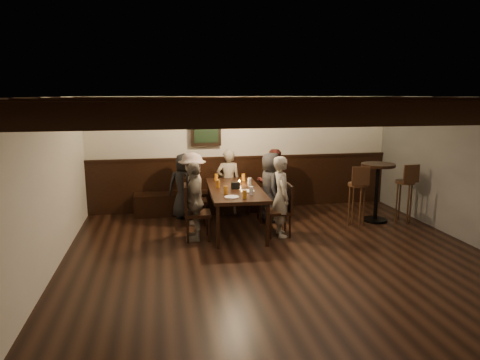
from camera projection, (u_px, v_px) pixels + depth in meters
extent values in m
plane|color=black|center=(290.00, 270.00, 6.04)|extent=(7.00, 7.00, 0.00)
plane|color=black|center=(294.00, 97.00, 5.57)|extent=(7.00, 7.00, 0.00)
plane|color=silver|center=(243.00, 153.00, 9.18)|extent=(6.50, 0.00, 6.50)
plane|color=silver|center=(36.00, 197.00, 5.21)|extent=(0.00, 7.00, 7.00)
cube|color=black|center=(243.00, 183.00, 9.26)|extent=(6.50, 0.08, 1.10)
cube|color=black|center=(208.00, 202.00, 8.93)|extent=(3.00, 0.45, 0.45)
cube|color=black|center=(206.00, 128.00, 8.83)|extent=(0.62, 0.12, 0.72)
cube|color=black|center=(206.00, 128.00, 8.76)|extent=(0.50, 0.02, 0.58)
cube|color=black|center=(430.00, 113.00, 2.79)|extent=(6.50, 0.10, 0.16)
cube|color=black|center=(352.00, 108.00, 3.91)|extent=(6.50, 0.10, 0.16)
cube|color=black|center=(309.00, 105.00, 5.03)|extent=(6.50, 0.10, 0.16)
cube|color=black|center=(282.00, 103.00, 6.14)|extent=(6.50, 0.10, 0.16)
cube|color=black|center=(263.00, 102.00, 7.26)|extent=(6.50, 0.10, 0.16)
cube|color=black|center=(249.00, 101.00, 8.38)|extent=(6.50, 0.10, 0.16)
sphere|color=#FFE099|center=(103.00, 108.00, 7.89)|extent=(0.07, 0.07, 0.07)
sphere|color=#FFE099|center=(178.00, 108.00, 8.14)|extent=(0.07, 0.07, 0.07)
sphere|color=#FFE099|center=(249.00, 107.00, 8.38)|extent=(0.07, 0.07, 0.07)
sphere|color=#FFE099|center=(315.00, 107.00, 8.63)|extent=(0.07, 0.07, 0.07)
sphere|color=#FFE099|center=(378.00, 106.00, 8.88)|extent=(0.07, 0.07, 0.07)
cube|color=black|center=(235.00, 190.00, 7.72)|extent=(1.02, 2.10, 0.06)
cylinder|color=black|center=(218.00, 228.00, 6.79)|extent=(0.06, 0.06, 0.71)
cylinder|color=black|center=(209.00, 199.00, 8.68)|extent=(0.06, 0.06, 0.71)
cylinder|color=black|center=(268.00, 225.00, 6.91)|extent=(0.06, 0.06, 0.71)
cylinder|color=black|center=(248.00, 197.00, 8.79)|extent=(0.06, 0.06, 0.71)
cube|color=black|center=(196.00, 201.00, 8.11)|extent=(0.45, 0.45, 0.05)
cube|color=black|center=(185.00, 188.00, 8.04)|extent=(0.06, 0.43, 0.47)
cube|color=black|center=(198.00, 214.00, 7.24)|extent=(0.45, 0.45, 0.05)
cube|color=black|center=(186.00, 199.00, 7.16)|extent=(0.06, 0.44, 0.48)
cube|color=black|center=(268.00, 200.00, 8.31)|extent=(0.42, 0.42, 0.05)
cube|color=black|center=(277.00, 187.00, 8.29)|extent=(0.06, 0.41, 0.44)
cube|color=black|center=(278.00, 212.00, 7.44)|extent=(0.43, 0.43, 0.05)
cube|color=black|center=(289.00, 197.00, 7.42)|extent=(0.06, 0.42, 0.46)
imported|color=black|center=(184.00, 186.00, 8.48)|extent=(0.66, 0.44, 1.31)
imported|color=gray|center=(228.00, 182.00, 8.75)|extent=(0.51, 0.34, 1.35)
imported|color=#531F1C|center=(273.00, 182.00, 8.73)|extent=(0.68, 0.54, 1.36)
imported|color=gray|center=(193.00, 189.00, 8.06)|extent=(0.55, 0.91, 1.38)
imported|color=gray|center=(194.00, 201.00, 7.19)|extent=(0.36, 0.80, 1.34)
imported|color=#28282B|center=(270.00, 187.00, 8.27)|extent=(0.46, 0.68, 1.35)
imported|color=#A29B89|center=(281.00, 196.00, 7.39)|extent=(0.36, 0.53, 1.40)
cylinder|color=#BF7219|center=(216.00, 177.00, 8.34)|extent=(0.07, 0.07, 0.14)
cylinder|color=#BF7219|center=(243.00, 177.00, 8.36)|extent=(0.07, 0.07, 0.14)
cylinder|color=#BF7219|center=(218.00, 184.00, 7.75)|extent=(0.07, 0.07, 0.14)
cylinder|color=silver|center=(250.00, 182.00, 7.93)|extent=(0.07, 0.07, 0.14)
cylinder|color=#BF7219|center=(226.00, 190.00, 7.23)|extent=(0.07, 0.07, 0.14)
cylinder|color=silver|center=(251.00, 191.00, 7.19)|extent=(0.07, 0.07, 0.14)
cylinder|color=#BF7219|center=(245.00, 194.00, 6.93)|extent=(0.07, 0.07, 0.14)
cylinder|color=white|center=(232.00, 197.00, 7.01)|extent=(0.24, 0.24, 0.01)
cylinder|color=white|center=(248.00, 191.00, 7.44)|extent=(0.24, 0.24, 0.01)
cube|color=black|center=(235.00, 185.00, 7.65)|extent=(0.15, 0.10, 0.12)
cylinder|color=beige|center=(239.00, 183.00, 8.01)|extent=(0.05, 0.05, 0.05)
cylinder|color=black|center=(375.00, 220.00, 8.38)|extent=(0.47, 0.47, 0.04)
cylinder|color=black|center=(377.00, 193.00, 8.28)|extent=(0.07, 0.07, 1.07)
cylinder|color=black|center=(378.00, 165.00, 8.17)|extent=(0.64, 0.64, 0.05)
cylinder|color=#321F10|center=(358.00, 185.00, 7.95)|extent=(0.36, 0.36, 0.05)
cube|color=#321F10|center=(361.00, 176.00, 7.74)|extent=(0.32, 0.09, 0.34)
cylinder|color=#321F10|center=(405.00, 182.00, 8.18)|extent=(0.36, 0.36, 0.05)
cube|color=#321F10|center=(412.00, 174.00, 7.97)|extent=(0.32, 0.05, 0.34)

